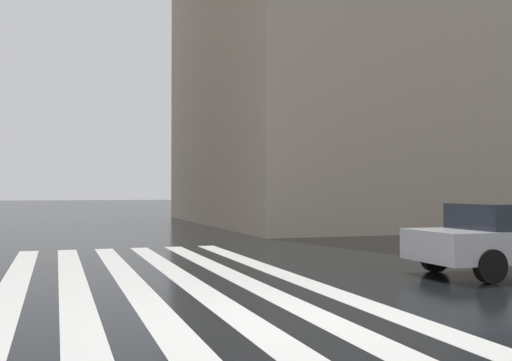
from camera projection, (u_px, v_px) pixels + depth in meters
The scene contains 3 objects.
ground_plane at pixel (288, 320), 7.65m from camera, with size 220.00×220.00×0.00m, color black.
zebra_crossing at pixel (130, 281), 10.95m from camera, with size 13.00×6.50×0.01m.
haussmann_block_corner at pixel (384, 23), 32.81m from camera, with size 18.13×20.20×22.33m.
Camera 1 is at (-7.15, 2.84, 1.65)m, focal length 41.83 mm.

